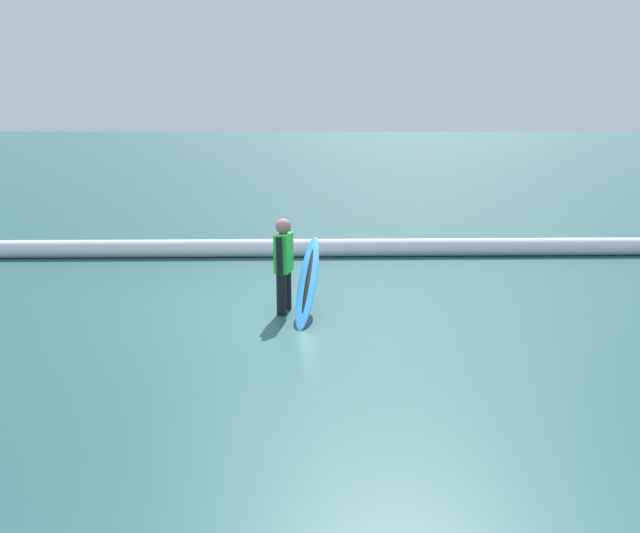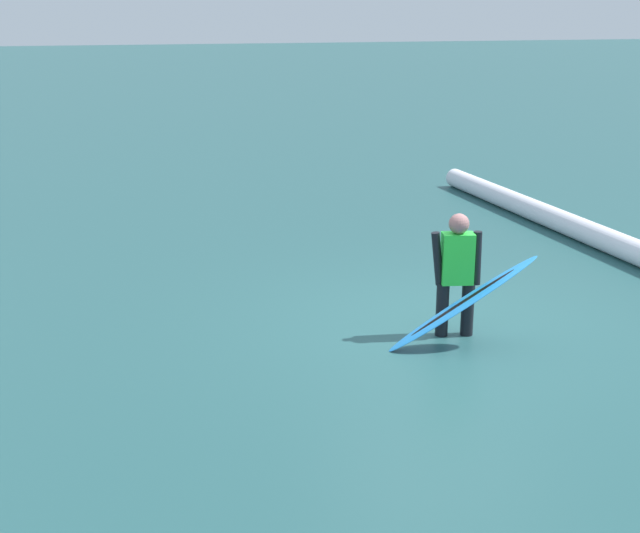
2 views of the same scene
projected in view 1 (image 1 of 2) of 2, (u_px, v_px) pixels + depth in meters
The scene contains 4 objects.
ground_plane at pixel (259, 311), 9.46m from camera, with size 156.13×156.13×0.00m, color #265455.
surfer at pixel (284, 261), 9.27m from camera, with size 0.27×0.55×1.37m.
surfboard at pixel (308, 281), 9.26m from camera, with size 0.45×1.61×1.01m.
wave_crest_foreground at pixel (305, 248), 12.94m from camera, with size 0.36×0.36×15.45m, color white.
Camera 1 is at (-0.94, 9.03, 2.87)m, focal length 36.41 mm.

